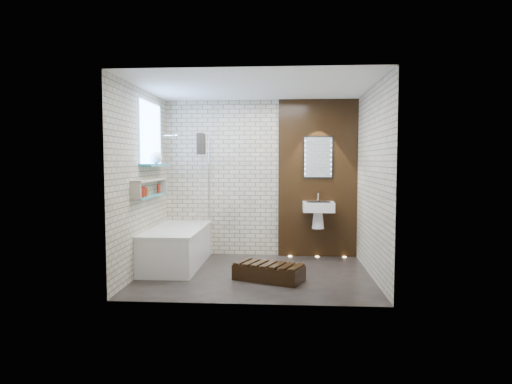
# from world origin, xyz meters

# --- Properties ---
(ground) EXTENTS (3.20, 3.20, 0.00)m
(ground) POSITION_xyz_m (0.00, 0.00, 0.00)
(ground) COLOR black
(ground) RESTS_ON ground
(room_shell) EXTENTS (3.24, 3.20, 2.60)m
(room_shell) POSITION_xyz_m (0.00, 0.00, 1.30)
(room_shell) COLOR tan
(room_shell) RESTS_ON ground
(walnut_panel) EXTENTS (1.30, 0.06, 2.60)m
(walnut_panel) POSITION_xyz_m (0.95, 1.27, 1.30)
(walnut_panel) COLOR black
(walnut_panel) RESTS_ON ground
(clerestory_window) EXTENTS (0.18, 1.00, 0.94)m
(clerestory_window) POSITION_xyz_m (-1.57, 0.35, 1.90)
(clerestory_window) COLOR #7FADE0
(clerestory_window) RESTS_ON room_shell
(display_niche) EXTENTS (0.14, 1.30, 0.26)m
(display_niche) POSITION_xyz_m (-1.53, 0.15, 1.20)
(display_niche) COLOR teal
(display_niche) RESTS_ON room_shell
(bathtub) EXTENTS (0.79, 1.74, 0.70)m
(bathtub) POSITION_xyz_m (-1.22, 0.45, 0.29)
(bathtub) COLOR white
(bathtub) RESTS_ON ground
(bath_screen) EXTENTS (0.01, 0.78, 1.40)m
(bath_screen) POSITION_xyz_m (-0.87, 0.89, 1.28)
(bath_screen) COLOR white
(bath_screen) RESTS_ON bathtub
(towel) EXTENTS (0.09, 0.25, 0.32)m
(towel) POSITION_xyz_m (-0.87, 0.60, 1.85)
(towel) COLOR black
(towel) RESTS_ON bath_screen
(shower_head) EXTENTS (0.18, 0.18, 0.02)m
(shower_head) POSITION_xyz_m (-1.30, 0.95, 2.00)
(shower_head) COLOR silver
(shower_head) RESTS_ON room_shell
(washbasin) EXTENTS (0.50, 0.36, 0.58)m
(washbasin) POSITION_xyz_m (0.95, 1.07, 0.79)
(washbasin) COLOR white
(washbasin) RESTS_ON walnut_panel
(led_mirror) EXTENTS (0.50, 0.02, 0.70)m
(led_mirror) POSITION_xyz_m (0.95, 1.23, 1.65)
(led_mirror) COLOR black
(led_mirror) RESTS_ON walnut_panel
(walnut_step) EXTENTS (0.99, 0.72, 0.20)m
(walnut_step) POSITION_xyz_m (0.20, -0.30, 0.10)
(walnut_step) COLOR black
(walnut_step) RESTS_ON ground
(niche_bottles) EXTENTS (0.06, 0.93, 0.14)m
(niche_bottles) POSITION_xyz_m (-1.53, -0.01, 1.17)
(niche_bottles) COLOR maroon
(niche_bottles) RESTS_ON display_niche
(sill_vases) EXTENTS (0.18, 0.18, 0.18)m
(sill_vases) POSITION_xyz_m (-1.50, 0.36, 1.64)
(sill_vases) COLOR white
(sill_vases) RESTS_ON clerestory_window
(floor_uplights) EXTENTS (0.96, 0.06, 0.01)m
(floor_uplights) POSITION_xyz_m (0.95, 1.20, 0.01)
(floor_uplights) COLOR #FFD899
(floor_uplights) RESTS_ON ground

